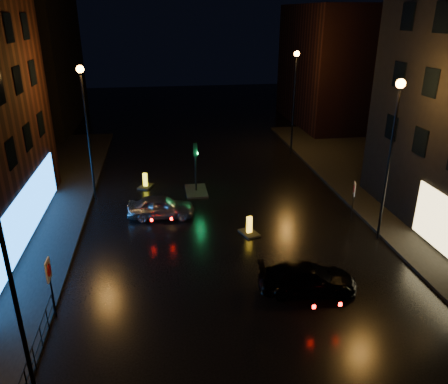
{
  "coord_description": "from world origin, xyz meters",
  "views": [
    {
      "loc": [
        -3.41,
        -13.19,
        11.22
      ],
      "look_at": [
        -0.37,
        6.98,
        2.8
      ],
      "focal_mm": 35.0,
      "sensor_mm": 36.0,
      "label": 1
    }
  ],
  "objects": [
    {
      "name": "street_lamp_lnear",
      "position": [
        -7.8,
        -2.0,
        5.56
      ],
      "size": [
        0.44,
        0.44,
        8.37
      ],
      "color": "black",
      "rests_on": "ground"
    },
    {
      "name": "street_lamp_rnear",
      "position": [
        7.8,
        6.0,
        5.56
      ],
      "size": [
        0.44,
        0.44,
        8.37
      ],
      "color": "black",
      "rests_on": "ground"
    },
    {
      "name": "road_sign_left",
      "position": [
        -7.9,
        1.81,
        1.94
      ],
      "size": [
        0.08,
        0.63,
        2.59
      ],
      "rotation": [
        0.0,
        0.0,
        -0.01
      ],
      "color": "black",
      "rests_on": "ground"
    },
    {
      "name": "bollard_far",
      "position": [
        -4.59,
        15.37,
        0.22
      ],
      "size": [
        1.19,
        1.38,
        1.02
      ],
      "rotation": [
        0.0,
        0.0,
        -0.42
      ],
      "color": "black",
      "rests_on": "ground"
    },
    {
      "name": "building_far_right",
      "position": [
        15.0,
        32.0,
        6.0
      ],
      "size": [
        8.0,
        14.0,
        12.0
      ],
      "primitive_type": "cube",
      "color": "black",
      "rests_on": "ground"
    },
    {
      "name": "road_sign_right",
      "position": [
        7.35,
        8.4,
        1.74
      ],
      "size": [
        0.23,
        0.55,
        2.32
      ],
      "rotation": [
        0.0,
        0.0,
        2.81
      ],
      "color": "black",
      "rests_on": "ground"
    },
    {
      "name": "traffic_signal",
      "position": [
        -1.2,
        14.0,
        0.5
      ],
      "size": [
        1.4,
        2.4,
        3.45
      ],
      "color": "black",
      "rests_on": "ground"
    },
    {
      "name": "guard_railing",
      "position": [
        -8.0,
        -1.0,
        0.74
      ],
      "size": [
        0.05,
        6.04,
        1.0
      ],
      "color": "black",
      "rests_on": "ground"
    },
    {
      "name": "ground",
      "position": [
        0.0,
        0.0,
        0.0
      ],
      "size": [
        120.0,
        120.0,
        0.0
      ],
      "primitive_type": "plane",
      "color": "black",
      "rests_on": "ground"
    },
    {
      "name": "dark_sedan",
      "position": [
        2.53,
        2.03,
        0.61
      ],
      "size": [
        4.39,
        2.17,
        1.23
      ],
      "primitive_type": "imported",
      "rotation": [
        0.0,
        0.0,
        1.46
      ],
      "color": "black",
      "rests_on": "ground"
    },
    {
      "name": "street_lamp_rfar",
      "position": [
        7.8,
        22.0,
        5.56
      ],
      "size": [
        0.44,
        0.44,
        8.37
      ],
      "color": "black",
      "rests_on": "ground"
    },
    {
      "name": "silver_hatchback",
      "position": [
        -3.59,
        10.45,
        0.66
      ],
      "size": [
        3.97,
        1.83,
        1.32
      ],
      "primitive_type": "imported",
      "rotation": [
        0.0,
        0.0,
        1.5
      ],
      "color": "#9DA0A5",
      "rests_on": "ground"
    },
    {
      "name": "building_far_left",
      "position": [
        -16.0,
        35.0,
        7.0
      ],
      "size": [
        8.0,
        16.0,
        14.0
      ],
      "primitive_type": "cube",
      "color": "black",
      "rests_on": "ground"
    },
    {
      "name": "bollard_near",
      "position": [
        1.11,
        7.55,
        0.23
      ],
      "size": [
        1.13,
        1.37,
        1.03
      ],
      "rotation": [
        0.0,
        0.0,
        0.34
      ],
      "color": "black",
      "rests_on": "ground"
    },
    {
      "name": "street_lamp_lfar",
      "position": [
        -7.8,
        14.0,
        5.56
      ],
      "size": [
        0.44,
        0.44,
        8.37
      ],
      "color": "black",
      "rests_on": "ground"
    }
  ]
}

